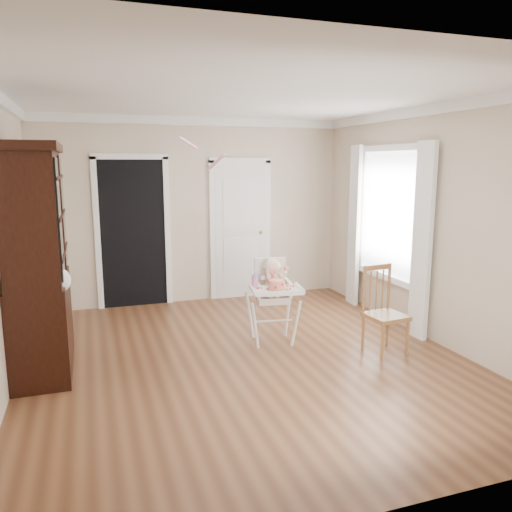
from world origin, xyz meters
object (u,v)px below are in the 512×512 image
object	(u,v)px
high_chair	(272,291)
cake	(277,285)
china_cabinet	(38,260)
dining_chair	(384,313)
sippy_cup	(255,280)

from	to	relation	value
high_chair	cake	size ratio (longest dim) A/B	4.23
high_chair	china_cabinet	bearing A→B (deg)	-170.46
high_chair	dining_chair	size ratio (longest dim) A/B	1.04
sippy_cup	china_cabinet	world-z (taller)	china_cabinet
high_chair	cake	bearing A→B (deg)	-90.10
cake	china_cabinet	xyz separation A→B (m)	(-2.39, 0.26, 0.38)
high_chair	sippy_cup	xyz separation A→B (m)	(-0.23, -0.06, 0.15)
china_cabinet	dining_chair	xyz separation A→B (m)	(3.48, -0.70, -0.67)
cake	high_chair	bearing A→B (deg)	80.04
cake	dining_chair	xyz separation A→B (m)	(1.08, -0.44, -0.30)
china_cabinet	dining_chair	bearing A→B (deg)	-11.38
high_chair	dining_chair	distance (m)	1.26
high_chair	china_cabinet	distance (m)	2.49
high_chair	china_cabinet	size ratio (longest dim) A/B	0.44
dining_chair	high_chair	bearing A→B (deg)	141.01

